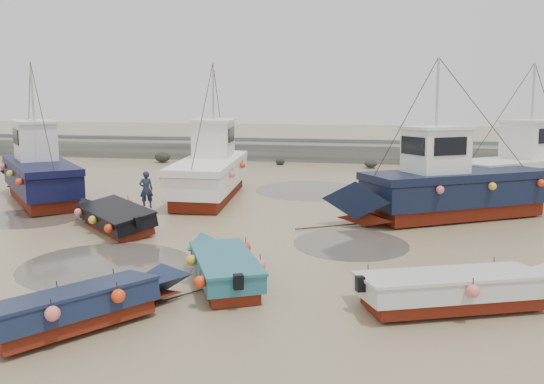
{
  "coord_description": "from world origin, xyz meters",
  "views": [
    {
      "loc": [
        4.37,
        -15.54,
        5.1
      ],
      "look_at": [
        1.28,
        3.01,
        1.4
      ],
      "focal_mm": 35.0,
      "sensor_mm": 36.0,
      "label": 1
    }
  ],
  "objects_px": {
    "dinghy_2": "(222,262)",
    "dinghy_4": "(114,213)",
    "cabin_boat_2": "(443,185)",
    "person": "(147,208)",
    "cabin_boat_0": "(38,171)",
    "dinghy_1": "(90,300)",
    "dinghy_3": "(467,286)",
    "cabin_boat_3": "(526,169)",
    "cabin_boat_1": "(212,169)"
  },
  "relations": [
    {
      "from": "dinghy_3",
      "to": "cabin_boat_2",
      "type": "bearing_deg",
      "value": 156.62
    },
    {
      "from": "dinghy_1",
      "to": "cabin_boat_2",
      "type": "height_order",
      "value": "cabin_boat_2"
    },
    {
      "from": "dinghy_2",
      "to": "dinghy_3",
      "type": "bearing_deg",
      "value": -31.55
    },
    {
      "from": "dinghy_2",
      "to": "cabin_boat_2",
      "type": "distance_m",
      "value": 10.75
    },
    {
      "from": "cabin_boat_3",
      "to": "dinghy_2",
      "type": "bearing_deg",
      "value": -75.86
    },
    {
      "from": "dinghy_2",
      "to": "dinghy_3",
      "type": "distance_m",
      "value": 6.15
    },
    {
      "from": "cabin_boat_1",
      "to": "cabin_boat_2",
      "type": "height_order",
      "value": "same"
    },
    {
      "from": "cabin_boat_2",
      "to": "dinghy_3",
      "type": "bearing_deg",
      "value": 148.25
    },
    {
      "from": "dinghy_2",
      "to": "person",
      "type": "xyz_separation_m",
      "value": [
        -5.52,
        8.16,
        -0.56
      ]
    },
    {
      "from": "dinghy_2",
      "to": "person",
      "type": "bearing_deg",
      "value": 98.86
    },
    {
      "from": "cabin_boat_0",
      "to": "cabin_boat_1",
      "type": "relative_size",
      "value": 0.75
    },
    {
      "from": "dinghy_2",
      "to": "dinghy_3",
      "type": "relative_size",
      "value": 0.78
    },
    {
      "from": "dinghy_1",
      "to": "cabin_boat_1",
      "type": "xyz_separation_m",
      "value": [
        -1.22,
        14.05,
        0.78
      ]
    },
    {
      "from": "dinghy_3",
      "to": "person",
      "type": "bearing_deg",
      "value": -146.29
    },
    {
      "from": "dinghy_1",
      "to": "cabin_boat_1",
      "type": "relative_size",
      "value": 0.47
    },
    {
      "from": "dinghy_1",
      "to": "dinghy_4",
      "type": "distance_m",
      "value": 8.37
    },
    {
      "from": "dinghy_1",
      "to": "cabin_boat_3",
      "type": "height_order",
      "value": "cabin_boat_3"
    },
    {
      "from": "cabin_boat_2",
      "to": "person",
      "type": "distance_m",
      "value": 12.38
    },
    {
      "from": "dinghy_2",
      "to": "dinghy_4",
      "type": "distance_m",
      "value": 7.2
    },
    {
      "from": "dinghy_1",
      "to": "person",
      "type": "distance_m",
      "value": 11.63
    },
    {
      "from": "cabin_boat_3",
      "to": "cabin_boat_1",
      "type": "bearing_deg",
      "value": -117.09
    },
    {
      "from": "person",
      "to": "dinghy_2",
      "type": "bearing_deg",
      "value": 94.2
    },
    {
      "from": "dinghy_4",
      "to": "cabin_boat_0",
      "type": "height_order",
      "value": "cabin_boat_0"
    },
    {
      "from": "dinghy_2",
      "to": "cabin_boat_1",
      "type": "xyz_separation_m",
      "value": [
        -3.41,
        11.09,
        0.77
      ]
    },
    {
      "from": "dinghy_3",
      "to": "dinghy_4",
      "type": "distance_m",
      "value": 12.72
    },
    {
      "from": "dinghy_2",
      "to": "dinghy_3",
      "type": "xyz_separation_m",
      "value": [
        6.11,
        -0.68,
        -0.03
      ]
    },
    {
      "from": "dinghy_1",
      "to": "person",
      "type": "relative_size",
      "value": 3.04
    },
    {
      "from": "cabin_boat_0",
      "to": "dinghy_3",
      "type": "bearing_deg",
      "value": -71.89
    },
    {
      "from": "person",
      "to": "cabin_boat_0",
      "type": "bearing_deg",
      "value": -37.01
    },
    {
      "from": "cabin_boat_0",
      "to": "cabin_boat_1",
      "type": "distance_m",
      "value": 7.95
    },
    {
      "from": "dinghy_3",
      "to": "cabin_boat_2",
      "type": "height_order",
      "value": "cabin_boat_2"
    },
    {
      "from": "dinghy_2",
      "to": "cabin_boat_3",
      "type": "relative_size",
      "value": 0.59
    },
    {
      "from": "dinghy_4",
      "to": "cabin_boat_3",
      "type": "height_order",
      "value": "cabin_boat_3"
    },
    {
      "from": "dinghy_3",
      "to": "cabin_boat_0",
      "type": "xyz_separation_m",
      "value": [
        -17.15,
        9.53,
        0.82
      ]
    },
    {
      "from": "dinghy_2",
      "to": "cabin_boat_2",
      "type": "bearing_deg",
      "value": 25.5
    },
    {
      "from": "dinghy_3",
      "to": "person",
      "type": "xyz_separation_m",
      "value": [
        -11.63,
        8.84,
        -0.53
      ]
    },
    {
      "from": "dinghy_2",
      "to": "cabin_boat_1",
      "type": "bearing_deg",
      "value": 81.89
    },
    {
      "from": "dinghy_3",
      "to": "cabin_boat_3",
      "type": "distance_m",
      "value": 14.88
    },
    {
      "from": "dinghy_3",
      "to": "person",
      "type": "relative_size",
      "value": 4.1
    },
    {
      "from": "cabin_boat_1",
      "to": "cabin_boat_2",
      "type": "bearing_deg",
      "value": -18.69
    },
    {
      "from": "dinghy_1",
      "to": "dinghy_3",
      "type": "distance_m",
      "value": 8.61
    },
    {
      "from": "dinghy_3",
      "to": "cabin_boat_1",
      "type": "bearing_deg",
      "value": -160.07
    },
    {
      "from": "dinghy_4",
      "to": "cabin_boat_1",
      "type": "distance_m",
      "value": 6.66
    },
    {
      "from": "cabin_boat_0",
      "to": "cabin_boat_3",
      "type": "relative_size",
      "value": 0.89
    },
    {
      "from": "dinghy_1",
      "to": "dinghy_3",
      "type": "height_order",
      "value": "same"
    },
    {
      "from": "cabin_boat_0",
      "to": "cabin_boat_3",
      "type": "bearing_deg",
      "value": -31.68
    },
    {
      "from": "dinghy_2",
      "to": "cabin_boat_2",
      "type": "relative_size",
      "value": 0.51
    },
    {
      "from": "dinghy_1",
      "to": "cabin_boat_1",
      "type": "distance_m",
      "value": 14.13
    },
    {
      "from": "dinghy_3",
      "to": "person",
      "type": "height_order",
      "value": "dinghy_3"
    },
    {
      "from": "cabin_boat_0",
      "to": "cabin_boat_2",
      "type": "bearing_deg",
      "value": -44.61
    }
  ]
}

